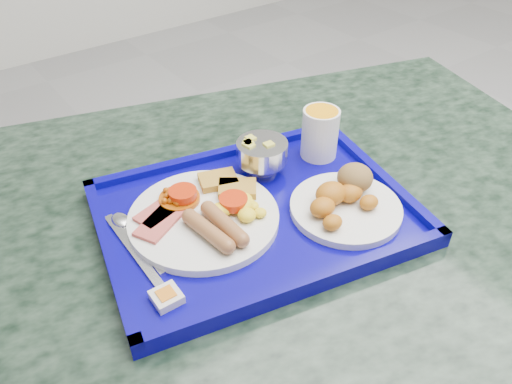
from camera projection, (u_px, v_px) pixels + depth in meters
table at (258, 288)px, 0.97m from camera, size 1.48×1.20×0.81m
tray at (256, 214)px, 0.81m from camera, size 0.56×0.46×0.03m
main_plate at (207, 213)px, 0.79m from camera, size 0.24×0.24×0.04m
bread_plate at (345, 199)px, 0.81m from camera, size 0.18×0.18×0.06m
fruit_bowl at (262, 152)px, 0.87m from camera, size 0.09×0.09×0.06m
juice_cup at (320, 132)px, 0.91m from camera, size 0.07×0.07×0.09m
spoon at (126, 228)px, 0.77m from camera, size 0.03×0.16×0.01m
knife at (134, 251)px, 0.74m from camera, size 0.02×0.19×0.00m
jam_packet at (167, 297)px, 0.66m from camera, size 0.04×0.04×0.01m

